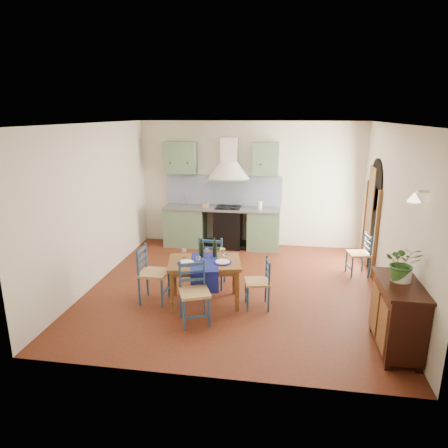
% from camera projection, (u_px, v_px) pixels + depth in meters
% --- Properties ---
extents(floor, '(5.00, 5.00, 0.00)m').
position_uv_depth(floor, '(236.00, 288.00, 7.01)').
color(floor, '#461D0F').
rests_on(floor, ground).
extents(back_wall, '(5.00, 0.96, 2.80)m').
position_uv_depth(back_wall, '(228.00, 201.00, 8.98)').
color(back_wall, beige).
rests_on(back_wall, ground).
extents(right_wall, '(0.26, 5.00, 2.80)m').
position_uv_depth(right_wall, '(389.00, 216.00, 6.55)').
color(right_wall, beige).
rests_on(right_wall, ground).
extents(left_wall, '(0.04, 5.00, 2.80)m').
position_uv_depth(left_wall, '(95.00, 205.00, 7.01)').
color(left_wall, beige).
rests_on(left_wall, ground).
extents(ceiling, '(5.00, 5.00, 0.01)m').
position_uv_depth(ceiling, '(237.00, 123.00, 6.26)').
color(ceiling, silver).
rests_on(ceiling, back_wall).
extents(dining_table, '(1.25, 0.98, 1.03)m').
position_uv_depth(dining_table, '(205.00, 266.00, 6.29)').
color(dining_table, brown).
rests_on(dining_table, ground).
extents(chair_near, '(0.55, 0.55, 0.90)m').
position_uv_depth(chair_near, '(194.00, 292.00, 5.76)').
color(chair_near, navy).
rests_on(chair_near, ground).
extents(chair_far, '(0.45, 0.45, 0.95)m').
position_uv_depth(chair_far, '(212.00, 260.00, 6.94)').
color(chair_far, navy).
rests_on(chair_far, ground).
extents(chair_left, '(0.43, 0.43, 0.93)m').
position_uv_depth(chair_left, '(152.00, 273.00, 6.39)').
color(chair_left, navy).
rests_on(chair_left, ground).
extents(chair_right, '(0.44, 0.44, 0.80)m').
position_uv_depth(chair_right, '(259.00, 282.00, 6.21)').
color(chair_right, navy).
rests_on(chair_right, ground).
extents(chair_spare, '(0.44, 0.44, 0.80)m').
position_uv_depth(chair_spare, '(360.00, 254.00, 7.47)').
color(chair_spare, navy).
rests_on(chair_spare, ground).
extents(sideboard, '(0.50, 1.05, 0.94)m').
position_uv_depth(sideboard, '(397.00, 314.00, 5.04)').
color(sideboard, black).
rests_on(sideboard, ground).
extents(potted_plant, '(0.47, 0.42, 0.47)m').
position_uv_depth(potted_plant, '(403.00, 263.00, 4.93)').
color(potted_plant, '#336228').
rests_on(potted_plant, sideboard).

